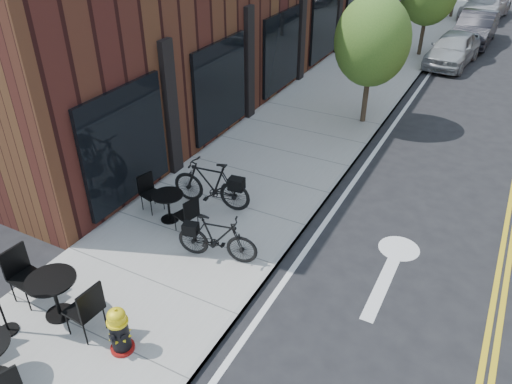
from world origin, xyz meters
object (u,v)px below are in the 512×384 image
Objects in this scene: fire_hydrant at (119,330)px; bistro_set_c at (168,203)px; parked_car_a at (453,49)px; bistro_set_b at (54,292)px; parked_car_b at (476,28)px; bicycle_left at (211,184)px; bicycle_right at (217,238)px; parked_car_c at (486,5)px.

bistro_set_c is at bearing 138.38° from fire_hydrant.
bistro_set_c is 15.17m from parked_car_a.
fire_hydrant reaches higher than bistro_set_c.
bistro_set_b is at bearing -74.92° from bistro_set_c.
bistro_set_b is 0.50× the size of parked_car_a.
parked_car_b is at bearing 90.09° from parked_car_a.
bicycle_right is (1.13, -1.58, -0.08)m from bicycle_left.
bicycle_right is 0.84× the size of bistro_set_b.
parked_car_a is 9.40m from parked_car_c.
bicycle_right is at bearing -6.36° from bistro_set_c.
bistro_set_b is at bearing -158.83° from fire_hydrant.
parked_car_c is (3.75, 27.37, 0.06)m from bistro_set_b.
bistro_set_c is 0.38× the size of parked_car_b.
parked_car_c reaches higher than fire_hydrant.
bistro_set_b is at bearing -90.91° from parked_car_c.
bistro_set_b is (-1.64, -2.59, 0.03)m from bicycle_right.
parked_car_a is 3.76m from parked_car_b.
parked_car_b reaches higher than parked_car_a.
parked_car_b is at bearing -81.24° from parked_car_c.
parked_car_c reaches higher than bistro_set_b.
bistro_set_b is at bearing -13.40° from bicycle_left.
bicycle_right is 0.38× the size of parked_car_b.
bicycle_left is (-0.96, 4.25, 0.15)m from fire_hydrant.
parked_car_c is (3.76, 24.15, 0.16)m from bistro_set_c.
parked_car_b is (2.46, 21.79, 0.17)m from fire_hydrant.
parked_car_b reaches higher than parked_car_c.
parked_car_c is (0.20, 9.40, 0.05)m from parked_car_a.
bicycle_right reaches higher than fire_hydrant.
bistro_set_b is (-1.47, 0.08, 0.11)m from fire_hydrant.
bistro_set_b reaches higher than fire_hydrant.
parked_car_b is at bearing 84.06° from bistro_set_b.
bistro_set_b reaches higher than bicycle_right.
bicycle_right is (0.17, 2.67, 0.07)m from fire_hydrant.
bistro_set_b is 27.63m from parked_car_c.
bicycle_left is 1.16× the size of bistro_set_c.
parked_car_c is at bearing 94.78° from parked_car_a.
parked_car_c is at bearing 86.53° from bistro_set_b.
bicycle_left is 23.43m from parked_car_c.
parked_car_c is at bearing 165.65° from bicycle_left.
bicycle_left is at bearing -99.13° from parked_car_b.
bicycle_right is 3.06m from bistro_set_b.
bistro_set_c is 18.90m from parked_car_b.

